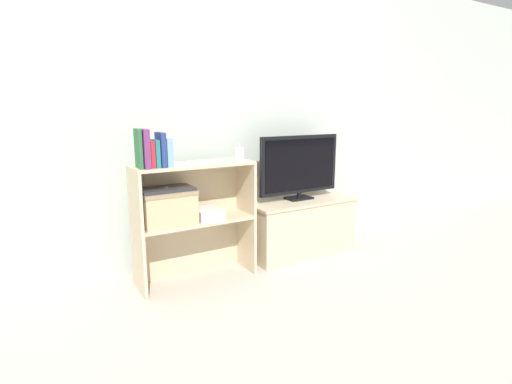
# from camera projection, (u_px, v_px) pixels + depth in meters

# --- Properties ---
(ground_plane) EXTENTS (16.00, 16.00, 0.00)m
(ground_plane) POSITION_uv_depth(u_px,v_px,m) (266.00, 272.00, 3.05)
(ground_plane) COLOR #BCB2A3
(wall_back) EXTENTS (10.00, 0.05, 2.40)m
(wall_back) POSITION_uv_depth(u_px,v_px,m) (235.00, 111.00, 3.20)
(wall_back) COLOR #B2BCB2
(wall_back) RESTS_ON ground_plane
(tv_stand) EXTENTS (0.94, 0.46, 0.47)m
(tv_stand) POSITION_uv_depth(u_px,v_px,m) (298.00, 226.00, 3.42)
(tv_stand) COLOR #CCB793
(tv_stand) RESTS_ON ground_plane
(tv) EXTENTS (0.76, 0.14, 0.53)m
(tv) POSITION_uv_depth(u_px,v_px,m) (300.00, 166.00, 3.31)
(tv) COLOR black
(tv) RESTS_ON tv_stand
(bookshelf_lower_tier) EXTENTS (0.84, 0.30, 0.45)m
(bookshelf_lower_tier) POSITION_uv_depth(u_px,v_px,m) (193.00, 240.00, 2.91)
(bookshelf_lower_tier) COLOR #CCB793
(bookshelf_lower_tier) RESTS_ON ground_plane
(bookshelf_upper_tier) EXTENTS (0.84, 0.30, 0.40)m
(bookshelf_upper_tier) POSITION_uv_depth(u_px,v_px,m) (191.00, 183.00, 2.82)
(bookshelf_upper_tier) COLOR #CCB793
(bookshelf_upper_tier) RESTS_ON bookshelf_lower_tier
(book_forest) EXTENTS (0.02, 0.12, 0.25)m
(book_forest) POSITION_uv_depth(u_px,v_px,m) (138.00, 149.00, 2.49)
(book_forest) COLOR #286638
(book_forest) RESTS_ON bookshelf_upper_tier
(book_plum) EXTENTS (0.04, 0.16, 0.25)m
(book_plum) POSITION_uv_depth(u_px,v_px,m) (144.00, 149.00, 2.50)
(book_plum) COLOR #6B2D66
(book_plum) RESTS_ON bookshelf_upper_tier
(book_crimson) EXTENTS (0.03, 0.12, 0.17)m
(book_crimson) POSITION_uv_depth(u_px,v_px,m) (151.00, 154.00, 2.53)
(book_crimson) COLOR #B22328
(book_crimson) RESTS_ON bookshelf_upper_tier
(book_teal) EXTENTS (0.03, 0.13, 0.18)m
(book_teal) POSITION_uv_depth(u_px,v_px,m) (155.00, 154.00, 2.55)
(book_teal) COLOR #1E7075
(book_teal) RESTS_ON bookshelf_upper_tier
(book_navy) EXTENTS (0.03, 0.14, 0.22)m
(book_navy) POSITION_uv_depth(u_px,v_px,m) (161.00, 150.00, 2.56)
(book_navy) COLOR navy
(book_navy) RESTS_ON bookshelf_upper_tier
(book_skyblue) EXTENTS (0.04, 0.15, 0.18)m
(book_skyblue) POSITION_uv_depth(u_px,v_px,m) (167.00, 152.00, 2.58)
(book_skyblue) COLOR #709ECC
(book_skyblue) RESTS_ON bookshelf_upper_tier
(baby_monitor) EXTENTS (0.05, 0.03, 0.12)m
(baby_monitor) POSITION_uv_depth(u_px,v_px,m) (239.00, 154.00, 2.91)
(baby_monitor) COLOR white
(baby_monitor) RESTS_ON bookshelf_upper_tier
(storage_basket_left) EXTENTS (0.36, 0.26, 0.23)m
(storage_basket_left) POSITION_uv_depth(u_px,v_px,m) (167.00, 206.00, 2.68)
(storage_basket_left) COLOR tan
(storage_basket_left) RESTS_ON bookshelf_lower_tier
(laptop) EXTENTS (0.35, 0.21, 0.02)m
(laptop) POSITION_uv_depth(u_px,v_px,m) (166.00, 189.00, 2.66)
(laptop) COLOR #2D2D33
(laptop) RESTS_ON storage_basket_left
(magazine_stack) EXTENTS (0.18, 0.20, 0.08)m
(magazine_stack) POSITION_uv_depth(u_px,v_px,m) (207.00, 214.00, 2.83)
(magazine_stack) COLOR silver
(magazine_stack) RESTS_ON bookshelf_lower_tier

